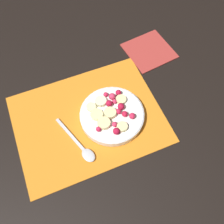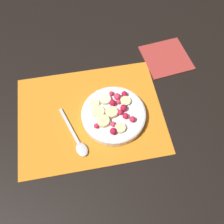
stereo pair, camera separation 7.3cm
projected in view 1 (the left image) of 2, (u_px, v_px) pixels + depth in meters
name	position (u px, v px, depth m)	size (l,w,h in m)	color
ground_plane	(89.00, 119.00, 0.76)	(3.00, 3.00, 0.00)	black
placemat	(89.00, 119.00, 0.76)	(0.44, 0.34, 0.01)	orange
fruit_bowl	(112.00, 114.00, 0.75)	(0.19, 0.19, 0.05)	white
spoon	(83.00, 149.00, 0.71)	(0.08, 0.17, 0.01)	silver
napkin	(149.00, 50.00, 0.89)	(0.17, 0.17, 0.01)	#A3332D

